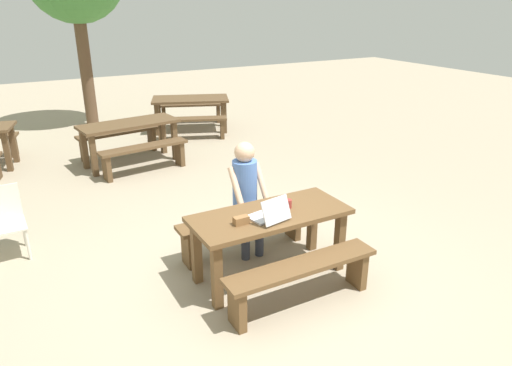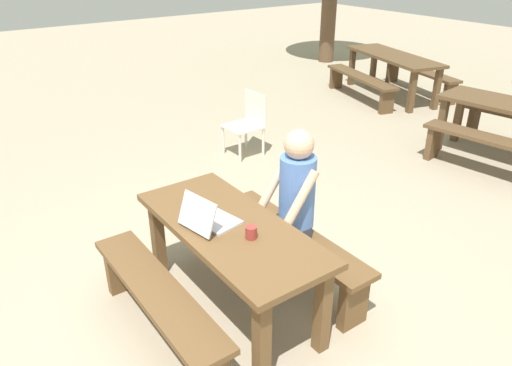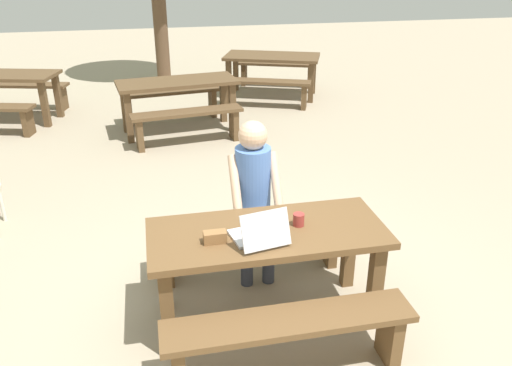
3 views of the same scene
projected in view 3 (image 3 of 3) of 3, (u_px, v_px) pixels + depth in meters
The scene contains 15 objects.
ground_plane at pixel (267, 315), 3.90m from camera, with size 30.00×30.00×0.00m, color tan.
picnic_table_front at pixel (267, 246), 3.65m from camera, with size 1.66×0.71×0.74m.
bench_near at pixel (289, 334), 3.22m from camera, with size 1.59×0.30×0.46m.
bench_far at pixel (251, 236), 4.30m from camera, with size 1.59×0.30×0.46m.
laptop at pixel (260, 233), 3.44m from camera, with size 0.39×0.39×0.25m.
small_pouch at pixel (215, 237), 3.43m from camera, with size 0.15×0.08×0.08m.
coffee_mug at pixel (299, 220), 3.64m from camera, with size 0.08×0.08×0.09m.
person_seated at pixel (254, 190), 4.08m from camera, with size 0.39×0.40×1.34m.
picnic_table_mid at pixel (272, 62), 9.27m from camera, with size 1.85×1.37×0.74m.
bench_mid_south at pixel (266, 88), 8.74m from camera, with size 1.50×0.82×0.46m.
bench_mid_north at pixel (277, 69), 10.03m from camera, with size 1.50×0.82×0.46m.
bench_rear_north at pixel (12, 90), 8.64m from camera, with size 1.89×0.77×0.44m.
picnic_table_distant at pixel (178, 90), 7.47m from camera, with size 1.77×0.90×0.77m.
bench_distant_south at pixel (188, 120), 7.09m from camera, with size 1.56×0.50×0.48m.
bench_distant_north at pixel (171, 98), 8.08m from camera, with size 1.56×0.50×0.48m.
Camera 3 is at (-0.72, -3.04, 2.55)m, focal length 36.35 mm.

